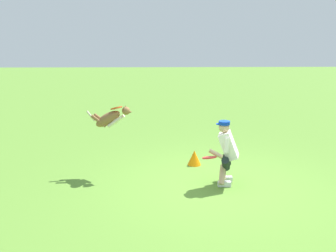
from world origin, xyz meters
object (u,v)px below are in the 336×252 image
object	(u,v)px
person	(226,151)
dog	(110,118)
frisbee_flying	(116,108)
training_cone	(194,158)
frisbee_held	(209,157)

from	to	relation	value
person	dog	xyz separation A→B (m)	(2.35, -0.68, 0.52)
frisbee_flying	training_cone	xyz separation A→B (m)	(-1.70, -0.49, -1.27)
dog	frisbee_flying	distance (m)	0.27
dog	frisbee_held	size ratio (longest dim) A/B	3.61
person	training_cone	bearing A→B (deg)	-49.57
dog	frisbee_flying	bearing A→B (deg)	-1.92
training_cone	person	bearing A→B (deg)	114.33
dog	training_cone	xyz separation A→B (m)	(-1.84, -0.46, -1.04)
person	training_cone	world-z (taller)	person
frisbee_flying	frisbee_held	bearing A→B (deg)	156.81
dog	frisbee_held	world-z (taller)	dog
frisbee_held	training_cone	bearing A→B (deg)	-82.99
dog	frisbee_held	bearing A→B (deg)	-10.31
person	dog	distance (m)	2.51
dog	training_cone	distance (m)	2.16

